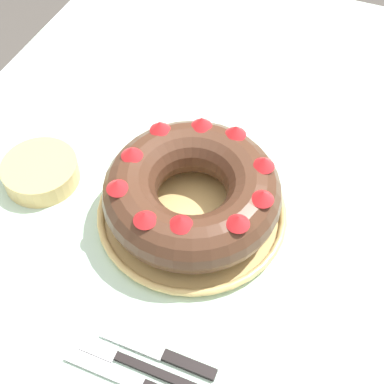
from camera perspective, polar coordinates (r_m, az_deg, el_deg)
ground_plane at (r=1.58m, az=1.40°, el=-18.82°), size 8.00×8.00×0.00m
dining_table at (r=0.97m, az=2.18°, el=-5.25°), size 1.46×1.10×0.76m
serving_dish at (r=0.89m, az=-0.00°, el=-2.15°), size 0.31×0.31×0.02m
bundt_cake at (r=0.84m, az=0.01°, el=0.07°), size 0.28×0.28×0.10m
fork at (r=0.78m, az=-6.28°, el=-17.66°), size 0.02×0.19×0.01m
cake_knife at (r=0.78m, az=-2.85°, el=-17.02°), size 0.02×0.17×0.01m
side_bowl at (r=0.97m, az=-15.83°, el=2.09°), size 0.13×0.13×0.04m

